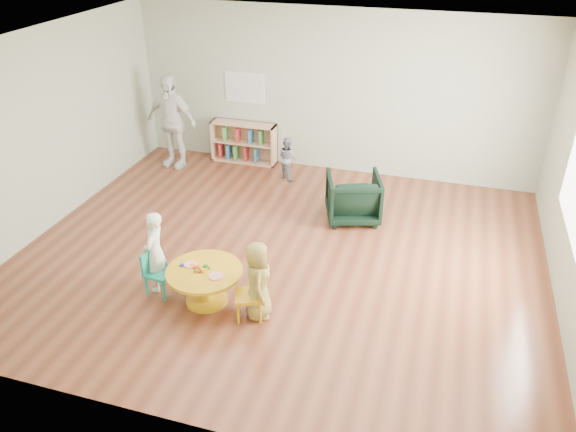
% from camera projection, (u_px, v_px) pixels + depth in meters
% --- Properties ---
extents(room, '(7.10, 7.00, 2.80)m').
position_uv_depth(room, '(281.00, 123.00, 6.79)').
color(room, brown).
rests_on(room, ground).
extents(activity_table, '(0.91, 0.91, 0.50)m').
position_uv_depth(activity_table, '(205.00, 280.00, 6.65)').
color(activity_table, gold).
rests_on(activity_table, ground).
extents(kid_chair_left, '(0.35, 0.35, 0.58)m').
position_uv_depth(kid_chair_left, '(157.00, 271.00, 6.83)').
color(kid_chair_left, teal).
rests_on(kid_chair_left, ground).
extents(kid_chair_right, '(0.40, 0.40, 0.58)m').
position_uv_depth(kid_chair_right, '(252.00, 294.00, 6.41)').
color(kid_chair_right, gold).
rests_on(kid_chair_right, ground).
extents(bookshelf, '(1.20, 0.30, 0.75)m').
position_uv_depth(bookshelf, '(244.00, 142.00, 10.33)').
color(bookshelf, tan).
rests_on(bookshelf, ground).
extents(alphabet_poster, '(0.74, 0.01, 0.54)m').
position_uv_depth(alphabet_poster, '(245.00, 88.00, 9.95)').
color(alphabet_poster, white).
rests_on(alphabet_poster, ground).
extents(armchair, '(0.98, 0.99, 0.72)m').
position_uv_depth(armchair, '(353.00, 197.00, 8.42)').
color(armchair, black).
rests_on(armchair, ground).
extents(child_left, '(0.29, 0.41, 1.05)m').
position_uv_depth(child_left, '(155.00, 252.00, 6.80)').
color(child_left, white).
rests_on(child_left, ground).
extents(child_right, '(0.46, 0.55, 0.97)m').
position_uv_depth(child_right, '(258.00, 281.00, 6.35)').
color(child_right, yellow).
rests_on(child_right, ground).
extents(toddler, '(0.46, 0.45, 0.75)m').
position_uv_depth(toddler, '(287.00, 158.00, 9.67)').
color(toddler, '#1A2542').
rests_on(toddler, ground).
extents(adult_caretaker, '(1.03, 0.53, 1.68)m').
position_uv_depth(adult_caretaker, '(171.00, 121.00, 9.93)').
color(adult_caretaker, white).
rests_on(adult_caretaker, ground).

